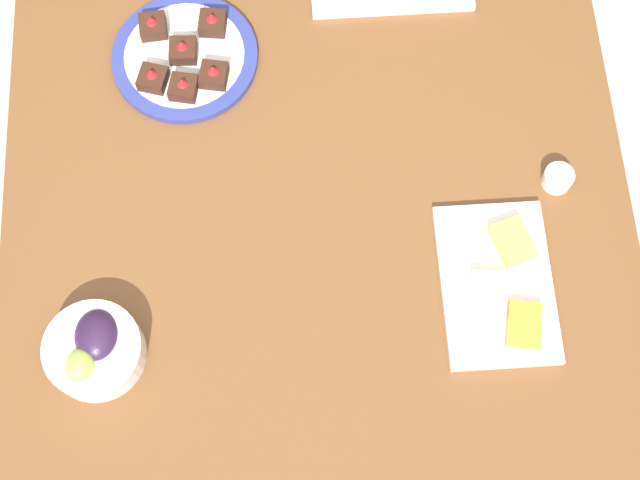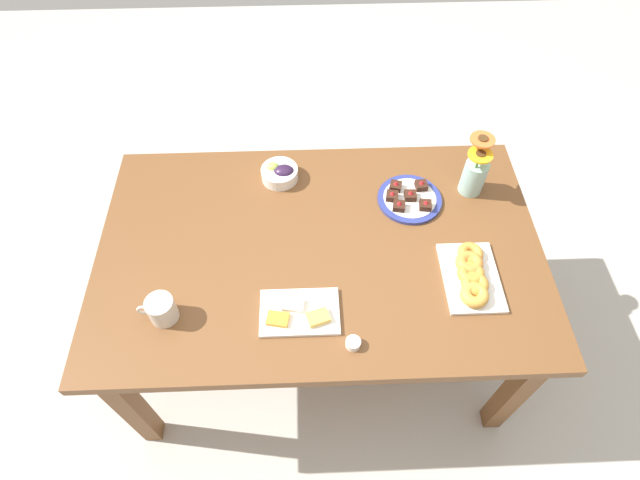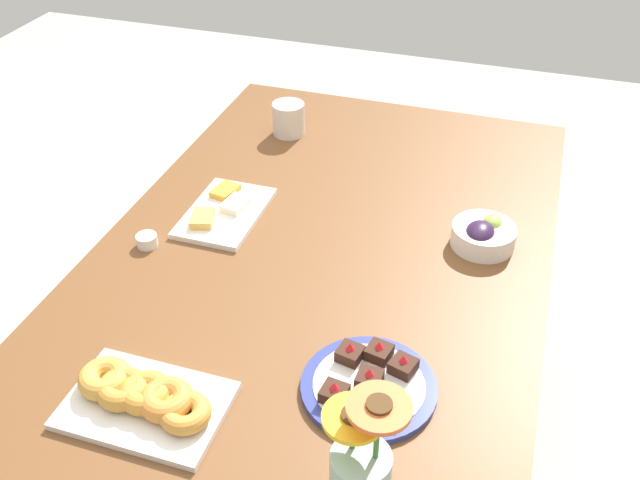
% 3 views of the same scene
% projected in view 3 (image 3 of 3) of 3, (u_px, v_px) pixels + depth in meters
% --- Properties ---
extents(ground_plane, '(6.00, 6.00, 0.00)m').
position_uv_depth(ground_plane, '(320.00, 458.00, 2.04)').
color(ground_plane, '#B7B2A8').
extents(dining_table, '(1.60, 1.00, 0.74)m').
position_uv_depth(dining_table, '(320.00, 283.00, 1.65)').
color(dining_table, brown).
rests_on(dining_table, ground_plane).
extents(coffee_mug, '(0.13, 0.09, 0.09)m').
position_uv_depth(coffee_mug, '(289.00, 118.00, 2.03)').
color(coffee_mug, beige).
rests_on(coffee_mug, dining_table).
extents(grape_bowl, '(0.15, 0.15, 0.07)m').
position_uv_depth(grape_bowl, '(483.00, 235.00, 1.61)').
color(grape_bowl, white).
rests_on(grape_bowl, dining_table).
extents(cheese_platter, '(0.26, 0.17, 0.03)m').
position_uv_depth(cheese_platter, '(224.00, 211.00, 1.72)').
color(cheese_platter, white).
rests_on(cheese_platter, dining_table).
extents(croissant_platter, '(0.19, 0.28, 0.05)m').
position_uv_depth(croissant_platter, '(144.00, 397.00, 1.23)').
color(croissant_platter, white).
rests_on(croissant_platter, dining_table).
extents(jam_cup_honey, '(0.05, 0.05, 0.03)m').
position_uv_depth(jam_cup_honey, '(147.00, 240.00, 1.62)').
color(jam_cup_honey, white).
rests_on(jam_cup_honey, dining_table).
extents(dessert_plate, '(0.25, 0.25, 0.05)m').
position_uv_depth(dessert_plate, '(369.00, 385.00, 1.28)').
color(dessert_plate, navy).
rests_on(dessert_plate, dining_table).
extents(flower_vase, '(0.10, 0.13, 0.25)m').
position_uv_depth(flower_vase, '(360.00, 478.00, 1.03)').
color(flower_vase, '#99C1B7').
rests_on(flower_vase, dining_table).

